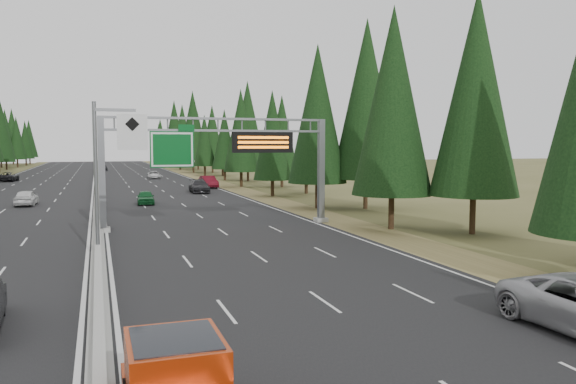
{
  "coord_description": "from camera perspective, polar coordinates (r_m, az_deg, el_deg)",
  "views": [
    {
      "loc": [
        0.08,
        -4.54,
        5.92
      ],
      "look_at": [
        8.43,
        20.0,
        3.75
      ],
      "focal_mm": 35.0,
      "sensor_mm": 36.0,
      "label": 1
    }
  ],
  "objects": [
    {
      "name": "median_barrier",
      "position": [
        84.72,
        -18.82,
        0.79
      ],
      "size": [
        0.7,
        260.0,
        0.85
      ],
      "color": "gray",
      "rests_on": "road"
    },
    {
      "name": "car_onc_white",
      "position": [
        60.1,
        -25.04,
        -0.52
      ],
      "size": [
        2.07,
        4.62,
        1.54
      ],
      "primitive_type": "imported",
      "rotation": [
        0.0,
        0.0,
        3.09
      ],
      "color": "silver",
      "rests_on": "road"
    },
    {
      "name": "car_ahead_green",
      "position": [
        57.48,
        -14.26,
        -0.52
      ],
      "size": [
        1.83,
        4.1,
        1.37
      ],
      "primitive_type": "imported",
      "rotation": [
        0.0,
        0.0,
        -0.05
      ],
      "color": "#135425",
      "rests_on": "road"
    },
    {
      "name": "car_ahead_dkgrey",
      "position": [
        70.26,
        -9.01,
        0.58
      ],
      "size": [
        2.4,
        5.45,
        1.56
      ],
      "primitive_type": "imported",
      "rotation": [
        0.0,
        0.0,
        -0.04
      ],
      "color": "black",
      "rests_on": "road"
    },
    {
      "name": "shoulder_right",
      "position": [
        86.58,
        -6.95,
        0.83
      ],
      "size": [
        3.6,
        260.0,
        0.06
      ],
      "primitive_type": "cube",
      "color": "olive",
      "rests_on": "ground"
    },
    {
      "name": "tree_row_right",
      "position": [
        78.32,
        -2.66,
        6.8
      ],
      "size": [
        11.47,
        244.68,
        18.02
      ],
      "color": "black",
      "rests_on": "ground"
    },
    {
      "name": "sign_gantry",
      "position": [
        40.4,
        -6.18,
        3.82
      ],
      "size": [
        16.75,
        0.98,
        7.8
      ],
      "color": "slate",
      "rests_on": "road"
    },
    {
      "name": "car_ahead_dkred",
      "position": [
        77.89,
        -8.09,
        1.03
      ],
      "size": [
        2.03,
        5.09,
        1.65
      ],
      "primitive_type": "imported",
      "rotation": [
        0.0,
        0.0,
        0.06
      ],
      "color": "#5B0D18",
      "rests_on": "road"
    },
    {
      "name": "road",
      "position": [
        84.74,
        -18.81,
        0.53
      ],
      "size": [
        32.0,
        260.0,
        0.08
      ],
      "primitive_type": "cube",
      "color": "black",
      "rests_on": "ground"
    },
    {
      "name": "car_ahead_white",
      "position": [
        101.62,
        -13.46,
        1.71
      ],
      "size": [
        2.31,
        4.71,
        1.29
      ],
      "primitive_type": "imported",
      "rotation": [
        0.0,
        0.0,
        -0.04
      ],
      "color": "silver",
      "rests_on": "road"
    },
    {
      "name": "hov_sign_pole",
      "position": [
        29.53,
        -17.82,
        2.23
      ],
      "size": [
        2.8,
        0.5,
        8.0
      ],
      "color": "slate",
      "rests_on": "road"
    },
    {
      "name": "car_ahead_far",
      "position": [
        135.36,
        -18.2,
        2.34
      ],
      "size": [
        1.65,
        3.98,
        1.35
      ],
      "primitive_type": "imported",
      "rotation": [
        0.0,
        0.0,
        -0.01
      ],
      "color": "black",
      "rests_on": "road"
    },
    {
      "name": "car_onc_far",
      "position": [
        101.75,
        -26.53,
        1.39
      ],
      "size": [
        2.95,
        5.53,
        1.48
      ],
      "primitive_type": "imported",
      "rotation": [
        0.0,
        0.0,
        3.05
      ],
      "color": "black",
      "rests_on": "road"
    }
  ]
}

